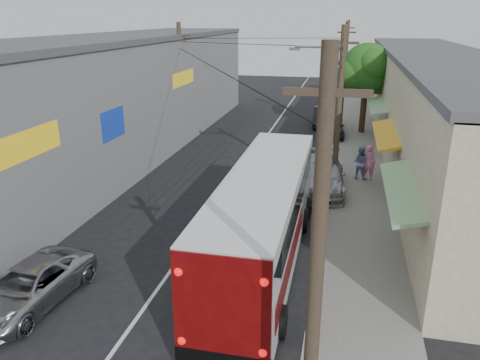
{
  "coord_description": "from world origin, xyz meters",
  "views": [
    {
      "loc": [
        5.49,
        -9.54,
        8.33
      ],
      "look_at": [
        1.48,
        8.19,
        1.96
      ],
      "focal_mm": 35.0,
      "sensor_mm": 36.0,
      "label": 1
    }
  ],
  "objects_px": {
    "jeepney": "(29,286)",
    "parked_car_mid": "(331,126)",
    "parked_car_far": "(323,117)",
    "pedestrian_near": "(369,162)",
    "parked_suv": "(322,176)",
    "coach_bus": "(264,216)",
    "pedestrian_far": "(360,162)"
  },
  "relations": [
    {
      "from": "coach_bus",
      "to": "parked_suv",
      "type": "relative_size",
      "value": 2.13
    },
    {
      "from": "parked_car_far",
      "to": "pedestrian_near",
      "type": "height_order",
      "value": "pedestrian_near"
    },
    {
      "from": "parked_car_far",
      "to": "pedestrian_near",
      "type": "distance_m",
      "value": 13.51
    },
    {
      "from": "parked_suv",
      "to": "parked_car_far",
      "type": "xyz_separation_m",
      "value": [
        -0.8,
        15.08,
        -0.07
      ]
    },
    {
      "from": "jeepney",
      "to": "parked_car_far",
      "type": "xyz_separation_m",
      "value": [
        7.24,
        27.08,
        0.1
      ]
    },
    {
      "from": "pedestrian_far",
      "to": "pedestrian_near",
      "type": "bearing_deg",
      "value": -161.55
    },
    {
      "from": "pedestrian_near",
      "to": "parked_car_mid",
      "type": "bearing_deg",
      "value": -64.04
    },
    {
      "from": "coach_bus",
      "to": "parked_car_far",
      "type": "bearing_deg",
      "value": 87.81
    },
    {
      "from": "parked_suv",
      "to": "pedestrian_near",
      "type": "relative_size",
      "value": 2.88
    },
    {
      "from": "jeepney",
      "to": "parked_car_mid",
      "type": "xyz_separation_m",
      "value": [
        8.04,
        23.56,
        0.13
      ]
    },
    {
      "from": "jeepney",
      "to": "parked_car_far",
      "type": "height_order",
      "value": "parked_car_far"
    },
    {
      "from": "parked_car_far",
      "to": "parked_car_mid",
      "type": "bearing_deg",
      "value": -79.55
    },
    {
      "from": "coach_bus",
      "to": "jeepney",
      "type": "relative_size",
      "value": 2.58
    },
    {
      "from": "parked_car_mid",
      "to": "parked_car_far",
      "type": "bearing_deg",
      "value": 98.65
    },
    {
      "from": "jeepney",
      "to": "parked_car_far",
      "type": "distance_m",
      "value": 28.03
    },
    {
      "from": "pedestrian_near",
      "to": "pedestrian_far",
      "type": "xyz_separation_m",
      "value": [
        -0.44,
        0.02,
        -0.05
      ]
    },
    {
      "from": "jeepney",
      "to": "parked_car_mid",
      "type": "height_order",
      "value": "parked_car_mid"
    },
    {
      "from": "parked_car_far",
      "to": "pedestrian_near",
      "type": "relative_size",
      "value": 2.31
    },
    {
      "from": "coach_bus",
      "to": "parked_car_far",
      "type": "height_order",
      "value": "coach_bus"
    },
    {
      "from": "parked_suv",
      "to": "parked_car_mid",
      "type": "distance_m",
      "value": 11.56
    },
    {
      "from": "parked_car_far",
      "to": "pedestrian_far",
      "type": "bearing_deg",
      "value": -80.79
    },
    {
      "from": "parked_car_mid",
      "to": "pedestrian_far",
      "type": "xyz_separation_m",
      "value": [
        1.88,
        -9.6,
        0.27
      ]
    },
    {
      "from": "parked_suv",
      "to": "pedestrian_near",
      "type": "height_order",
      "value": "pedestrian_near"
    },
    {
      "from": "coach_bus",
      "to": "parked_car_far",
      "type": "xyz_separation_m",
      "value": [
        0.8,
        22.82,
        -1.01
      ]
    },
    {
      "from": "parked_suv",
      "to": "parked_car_mid",
      "type": "bearing_deg",
      "value": 86.19
    },
    {
      "from": "jeepney",
      "to": "pedestrian_far",
      "type": "xyz_separation_m",
      "value": [
        9.92,
        13.96,
        0.39
      ]
    },
    {
      "from": "coach_bus",
      "to": "jeepney",
      "type": "distance_m",
      "value": 7.8
    },
    {
      "from": "parked_suv",
      "to": "pedestrian_far",
      "type": "xyz_separation_m",
      "value": [
        1.88,
        1.96,
        0.23
      ]
    },
    {
      "from": "coach_bus",
      "to": "parked_suv",
      "type": "xyz_separation_m",
      "value": [
        1.6,
        7.74,
        -0.94
      ]
    },
    {
      "from": "pedestrian_near",
      "to": "jeepney",
      "type": "bearing_deg",
      "value": 65.76
    },
    {
      "from": "coach_bus",
      "to": "pedestrian_near",
      "type": "distance_m",
      "value": 10.47
    },
    {
      "from": "jeepney",
      "to": "parked_car_mid",
      "type": "bearing_deg",
      "value": 76.26
    }
  ]
}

